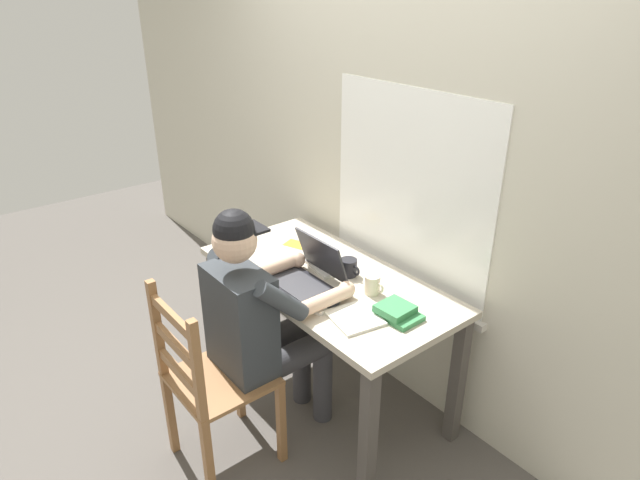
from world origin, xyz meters
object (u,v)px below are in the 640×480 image
Objects in this scene: computer_mouse at (332,303)px; desk at (326,295)px; seated_person at (261,318)px; laptop at (307,273)px; wooden_chair at (210,382)px; coffee_mug_dark at (349,267)px; landscape_photo_print at (296,244)px; coffee_mug_white at (373,285)px; book_stack_main at (397,312)px.

desk is at bearing 145.52° from computer_mouse.
seated_person reaches higher than desk.
laptop is (-0.01, -0.12, 0.16)m from desk.
laptop reaches higher than computer_mouse.
wooden_chair reaches higher than coffee_mug_dark.
laptop is at bearing -108.65° from coffee_mug_dark.
coffee_mug_dark is (-0.17, 0.25, 0.03)m from computer_mouse.
laptop is 2.54× the size of landscape_photo_print.
wooden_chair is 0.86m from coffee_mug_white.
seated_person reaches higher than laptop.
wooden_chair is 4.98× the size of book_stack_main.
desk is 0.31m from coffee_mug_white.
wooden_chair is (0.00, -0.28, -0.23)m from seated_person.
desk is 11.20× the size of coffee_mug_dark.
book_stack_main is at bearing 44.01° from seated_person.
desk is 0.30m from computer_mouse.
coffee_mug_dark is at bearing 168.57° from book_stack_main.
coffee_mug_white reaches higher than desk.
computer_mouse is 0.81× the size of coffee_mug_dark.
computer_mouse is (0.24, -0.04, -0.04)m from laptop.
coffee_mug_white is 0.66m from landscape_photo_print.
landscape_photo_print is (-0.45, 0.00, -0.04)m from coffee_mug_dark.
landscape_photo_print is (-0.42, 0.52, 0.06)m from seated_person.
book_stack_main is (0.21, -0.05, -0.02)m from coffee_mug_white.
laptop is (-0.04, 0.58, 0.34)m from wooden_chair.
coffee_mug_white is at bearing -24.15° from landscape_photo_print.
coffee_mug_white is 0.86× the size of landscape_photo_print.
computer_mouse reaches higher than desk.
seated_person is at bearing -81.86° from laptop.
seated_person is 11.30× the size of coffee_mug_white.
desk is at bearing -166.23° from coffee_mug_white.
seated_person reaches higher than coffee_mug_white.
seated_person is (0.03, -0.42, 0.05)m from desk.
wooden_chair is at bearing -109.85° from computer_mouse.
landscape_photo_print is at bearing 174.19° from book_stack_main.
coffee_mug_white is (0.04, 0.22, 0.03)m from computer_mouse.
wooden_chair is 0.67m from laptop.
desk is 0.20m from laptop.
seated_person is at bearing 90.00° from wooden_chair.
laptop reaches higher than wooden_chair.
seated_person is at bearing -71.87° from landscape_photo_print.
book_stack_main is (0.44, 0.71, 0.31)m from wooden_chair.
landscape_photo_print is at bearing 129.35° from seated_person.
laptop reaches higher than coffee_mug_white.
book_stack_main is at bearing 1.23° from desk.
computer_mouse is 0.90× the size of coffee_mug_white.
seated_person reaches higher than computer_mouse.
laptop is 1.72× the size of book_stack_main.
wooden_chair is at bearing -92.00° from coffee_mug_dark.
laptop reaches higher than landscape_photo_print.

